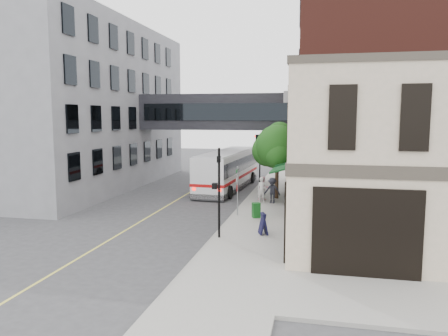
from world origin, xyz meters
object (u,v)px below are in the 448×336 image
at_px(newspaper_box, 256,210).
at_px(sandwich_board, 263,224).
at_px(pedestrian_a, 262,190).
at_px(bus, 228,168).
at_px(pedestrian_c, 272,190).
at_px(pedestrian_b, 263,188).

bearing_deg(newspaper_box, sandwich_board, -101.02).
distance_m(pedestrian_a, sandwich_board, 8.32).
xyz_separation_m(pedestrian_a, newspaper_box, (0.27, -4.68, -0.44)).
bearing_deg(bus, sandwich_board, -71.07).
height_order(bus, pedestrian_a, bus).
relative_size(bus, newspaper_box, 13.21).
height_order(bus, pedestrian_c, bus).
relative_size(pedestrian_a, pedestrian_b, 1.04).
xyz_separation_m(bus, pedestrian_b, (3.65, -4.95, -0.76)).
relative_size(pedestrian_a, newspaper_box, 1.97).
height_order(pedestrian_a, sandwich_board, pedestrian_a).
xyz_separation_m(pedestrian_b, sandwich_board, (1.15, -9.04, -0.30)).
relative_size(pedestrian_b, pedestrian_c, 0.96).
bearing_deg(sandwich_board, bus, 87.69).
bearing_deg(sandwich_board, pedestrian_a, 76.67).
bearing_deg(pedestrian_b, bus, 92.33).
bearing_deg(bus, pedestrian_a, -57.57).
xyz_separation_m(pedestrian_c, newspaper_box, (-0.47, -4.51, -0.45)).
distance_m(pedestrian_b, newspaper_box, 5.50).
height_order(bus, pedestrian_b, bus).
relative_size(bus, pedestrian_a, 6.70).
height_order(pedestrian_b, pedestrian_c, pedestrian_c).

